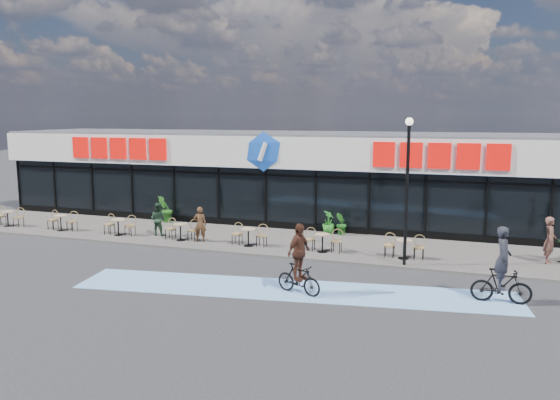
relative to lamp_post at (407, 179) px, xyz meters
name	(u,v)px	position (x,y,z in m)	size (l,w,h in m)	color
ground	(200,267)	(-7.12, -2.30, -3.25)	(120.00, 120.00, 0.00)	#28282B
sidewalk	(246,239)	(-7.12, 2.20, -3.20)	(44.00, 5.00, 0.10)	#605B55
bike_lane	(292,290)	(-3.12, -3.80, -3.25)	(14.00, 2.20, 0.01)	#72A1D8
building	(285,175)	(-7.12, 7.63, -0.91)	(30.60, 6.57, 4.75)	black
lamp_post	(407,179)	(0.00, 0.00, 0.00)	(0.28, 0.28, 5.32)	black
bistro_set_0	(9,217)	(-19.20, 0.95, -2.70)	(1.54, 0.62, 0.90)	tan
bistro_set_1	(62,221)	(-16.02, 0.95, -2.70)	(1.54, 0.62, 0.90)	tan
bistro_set_2	(119,225)	(-12.84, 0.95, -2.70)	(1.54, 0.62, 0.90)	tan
bistro_set_3	(182,230)	(-9.66, 0.95, -2.70)	(1.54, 0.62, 0.90)	tan
bistro_set_4	(249,235)	(-6.48, 0.95, -2.70)	(1.54, 0.62, 0.90)	tan
bistro_set_5	(323,240)	(-3.30, 0.95, -2.70)	(1.54, 0.62, 0.90)	tan
bistro_set_6	(404,246)	(-0.12, 0.95, -2.70)	(1.54, 0.62, 0.90)	tan
potted_plant_left	(165,209)	(-12.38, 4.21, -2.48)	(0.74, 0.60, 1.35)	#26631C
potted_plant_mid	(329,222)	(-3.89, 4.30, -2.63)	(0.59, 0.59, 1.05)	#236D1F
potted_plant_right	(342,224)	(-3.25, 4.19, -2.63)	(0.57, 0.46, 1.03)	#1D5819
patron_left	(200,224)	(-8.75, 0.93, -2.39)	(0.56, 0.36, 1.52)	#442B18
patron_right	(158,219)	(-11.13, 1.46, -2.41)	(0.73, 0.57, 1.49)	#1C3221
pedestrian_b	(550,240)	(5.02, 1.92, -2.28)	(0.63, 0.42, 1.74)	brown
cyclist_a	(299,264)	(-2.80, -4.10, -2.30)	(1.65, 1.13, 2.23)	black
cyclist_b	(502,275)	(3.11, -2.97, -2.39)	(1.74, 0.69, 2.32)	black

